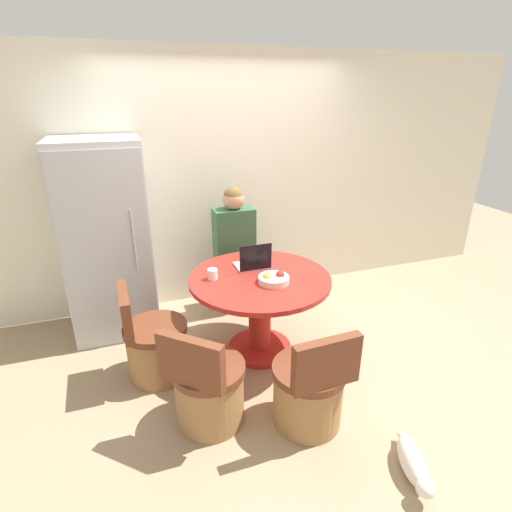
{
  "coord_description": "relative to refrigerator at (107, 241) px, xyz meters",
  "views": [
    {
      "loc": [
        -1.09,
        -2.71,
        2.19
      ],
      "look_at": [
        -0.06,
        0.25,
        0.89
      ],
      "focal_mm": 28.0,
      "sensor_mm": 36.0,
      "label": 1
    }
  ],
  "objects": [
    {
      "name": "chair_left_side",
      "position": [
        0.28,
        -0.87,
        -0.64
      ],
      "size": [
        0.51,
        0.51,
        0.81
      ],
      "rotation": [
        0.0,
        0.0,
        1.61
      ],
      "color": "#9E7042",
      "rests_on": "ground_plane"
    },
    {
      "name": "cat",
      "position": [
        1.65,
        -2.36,
        -0.83
      ],
      "size": [
        0.26,
        0.48,
        0.17
      ],
      "rotation": [
        0.0,
        0.0,
        4.36
      ],
      "color": "white",
      "rests_on": "ground_plane"
    },
    {
      "name": "fruit_bowl",
      "position": [
        1.26,
        -0.98,
        -0.14
      ],
      "size": [
        0.25,
        0.25,
        0.1
      ],
      "color": "beige",
      "rests_on": "dining_table"
    },
    {
      "name": "coffee_cup",
      "position": [
        0.81,
        -0.75,
        -0.13
      ],
      "size": [
        0.08,
        0.08,
        0.09
      ],
      "color": "white",
      "rests_on": "dining_table"
    },
    {
      "name": "chair_near_left_corner",
      "position": [
        0.57,
        -1.52,
        -0.64
      ],
      "size": [
        0.58,
        0.58,
        0.81
      ],
      "rotation": [
        0.0,
        0.0,
        2.4
      ],
      "color": "#9E7042",
      "rests_on": "ground_plane"
    },
    {
      "name": "dining_table",
      "position": [
        1.19,
        -0.84,
        -0.39
      ],
      "size": [
        1.2,
        1.2,
        0.74
      ],
      "color": "#B2261E",
      "rests_on": "ground_plane"
    },
    {
      "name": "wall_back",
      "position": [
        1.25,
        0.38,
        0.39
      ],
      "size": [
        7.0,
        0.06,
        2.6
      ],
      "color": "silver",
      "rests_on": "ground_plane"
    },
    {
      "name": "chair_near_camera",
      "position": [
        1.23,
        -1.76,
        -0.64
      ],
      "size": [
        0.51,
        0.51,
        0.81
      ],
      "rotation": [
        0.0,
        0.0,
        -3.1
      ],
      "color": "#9E7042",
      "rests_on": "ground_plane"
    },
    {
      "name": "laptop",
      "position": [
        1.19,
        -0.66,
        -0.12
      ],
      "size": [
        0.29,
        0.23,
        0.25
      ],
      "rotation": [
        0.0,
        0.0,
        3.14
      ],
      "color": "#B7B7BC",
      "rests_on": "dining_table"
    },
    {
      "name": "ground_plane",
      "position": [
        1.25,
        -0.99,
        -0.91
      ],
      "size": [
        12.0,
        12.0,
        0.0
      ],
      "primitive_type": "plane",
      "color": "#9E8466"
    },
    {
      "name": "refrigerator",
      "position": [
        0.0,
        0.0,
        0.0
      ],
      "size": [
        0.75,
        0.68,
        1.83
      ],
      "color": "silver",
      "rests_on": "ground_plane"
    },
    {
      "name": "person_seated",
      "position": [
        1.2,
        -0.02,
        -0.18
      ],
      "size": [
        0.4,
        0.37,
        1.34
      ],
      "rotation": [
        0.0,
        0.0,
        3.14
      ],
      "color": "#2D2D38",
      "rests_on": "ground_plane"
    }
  ]
}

